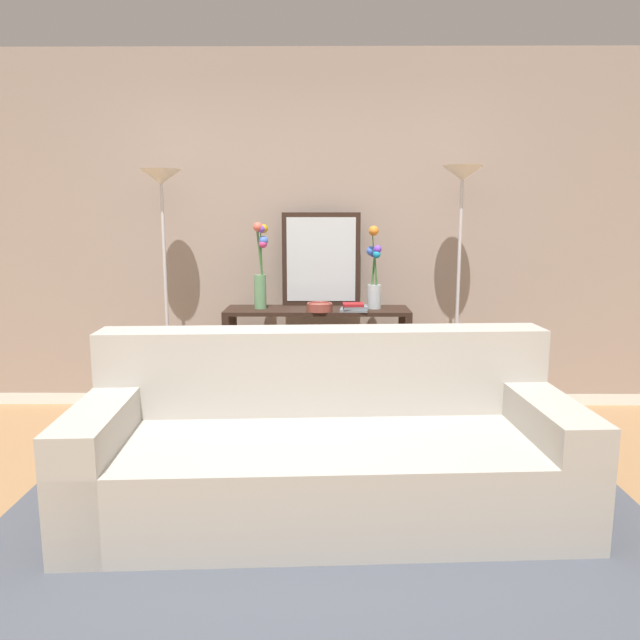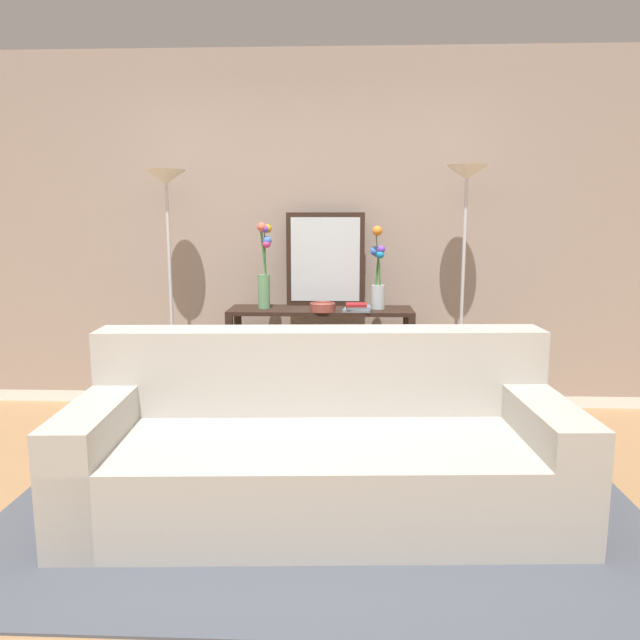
{
  "view_description": "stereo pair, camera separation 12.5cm",
  "coord_description": "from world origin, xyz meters",
  "px_view_note": "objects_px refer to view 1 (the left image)",
  "views": [
    {
      "loc": [
        0.19,
        -2.47,
        1.48
      ],
      "look_at": [
        0.16,
        1.12,
        0.87
      ],
      "focal_mm": 33.83,
      "sensor_mm": 36.0,
      "label": 1
    },
    {
      "loc": [
        0.32,
        -2.46,
        1.48
      ],
      "look_at": [
        0.16,
        1.12,
        0.87
      ],
      "focal_mm": 33.83,
      "sensor_mm": 36.0,
      "label": 2
    }
  ],
  "objects_px": {
    "vase_tall_flowers": "(261,269)",
    "vase_short_flowers": "(374,276)",
    "fruit_bowl": "(320,307)",
    "couch": "(326,450)",
    "wall_mirror": "(321,259)",
    "floor_lamp_right": "(461,223)",
    "floor_lamp_left": "(163,226)",
    "book_row_under_console": "(261,410)",
    "console_table": "(317,343)",
    "book_stack": "(354,308)"
  },
  "relations": [
    {
      "from": "console_table",
      "to": "vase_tall_flowers",
      "type": "xyz_separation_m",
      "value": [
        -0.41,
        -0.0,
        0.54
      ]
    },
    {
      "from": "book_row_under_console",
      "to": "floor_lamp_left",
      "type": "bearing_deg",
      "value": -175.92
    },
    {
      "from": "wall_mirror",
      "to": "book_row_under_console",
      "type": "distance_m",
      "value": 1.21
    },
    {
      "from": "console_table",
      "to": "book_stack",
      "type": "bearing_deg",
      "value": -24.44
    },
    {
      "from": "vase_tall_flowers",
      "to": "vase_short_flowers",
      "type": "distance_m",
      "value": 0.82
    },
    {
      "from": "vase_short_flowers",
      "to": "vase_tall_flowers",
      "type": "bearing_deg",
      "value": -179.27
    },
    {
      "from": "vase_short_flowers",
      "to": "book_row_under_console",
      "type": "relative_size",
      "value": 2.43
    },
    {
      "from": "console_table",
      "to": "floor_lamp_right",
      "type": "bearing_deg",
      "value": -2.68
    },
    {
      "from": "couch",
      "to": "book_row_under_console",
      "type": "distance_m",
      "value": 1.51
    },
    {
      "from": "book_row_under_console",
      "to": "floor_lamp_right",
      "type": "bearing_deg",
      "value": -1.88
    },
    {
      "from": "wall_mirror",
      "to": "book_row_under_console",
      "type": "relative_size",
      "value": 2.81
    },
    {
      "from": "wall_mirror",
      "to": "book_stack",
      "type": "relative_size",
      "value": 3.29
    },
    {
      "from": "floor_lamp_left",
      "to": "vase_tall_flowers",
      "type": "distance_m",
      "value": 0.75
    },
    {
      "from": "vase_short_flowers",
      "to": "fruit_bowl",
      "type": "distance_m",
      "value": 0.46
    },
    {
      "from": "vase_tall_flowers",
      "to": "floor_lamp_right",
      "type": "bearing_deg",
      "value": -1.73
    },
    {
      "from": "wall_mirror",
      "to": "fruit_bowl",
      "type": "bearing_deg",
      "value": -91.81
    },
    {
      "from": "wall_mirror",
      "to": "book_stack",
      "type": "height_order",
      "value": "wall_mirror"
    },
    {
      "from": "floor_lamp_left",
      "to": "vase_short_flowers",
      "type": "distance_m",
      "value": 1.54
    },
    {
      "from": "floor_lamp_right",
      "to": "wall_mirror",
      "type": "height_order",
      "value": "floor_lamp_right"
    },
    {
      "from": "wall_mirror",
      "to": "vase_tall_flowers",
      "type": "relative_size",
      "value": 1.11
    },
    {
      "from": "console_table",
      "to": "couch",
      "type": "bearing_deg",
      "value": -87.53
    },
    {
      "from": "vase_short_flowers",
      "to": "wall_mirror",
      "type": "bearing_deg",
      "value": 157.77
    },
    {
      "from": "vase_tall_flowers",
      "to": "book_row_under_console",
      "type": "height_order",
      "value": "vase_tall_flowers"
    },
    {
      "from": "couch",
      "to": "wall_mirror",
      "type": "bearing_deg",
      "value": 91.22
    },
    {
      "from": "vase_tall_flowers",
      "to": "fruit_bowl",
      "type": "height_order",
      "value": "vase_tall_flowers"
    },
    {
      "from": "console_table",
      "to": "wall_mirror",
      "type": "distance_m",
      "value": 0.62
    },
    {
      "from": "console_table",
      "to": "book_row_under_console",
      "type": "relative_size",
      "value": 5.42
    },
    {
      "from": "console_table",
      "to": "book_stack",
      "type": "relative_size",
      "value": 6.34
    },
    {
      "from": "floor_lamp_right",
      "to": "vase_short_flowers",
      "type": "bearing_deg",
      "value": 174.92
    },
    {
      "from": "vase_tall_flowers",
      "to": "vase_short_flowers",
      "type": "xyz_separation_m",
      "value": [
        0.82,
        0.01,
        -0.05
      ]
    },
    {
      "from": "floor_lamp_left",
      "to": "book_stack",
      "type": "relative_size",
      "value": 8.61
    },
    {
      "from": "book_row_under_console",
      "to": "fruit_bowl",
      "type": "bearing_deg",
      "value": -15.69
    },
    {
      "from": "floor_lamp_left",
      "to": "fruit_bowl",
      "type": "relative_size",
      "value": 9.92
    },
    {
      "from": "couch",
      "to": "book_stack",
      "type": "height_order",
      "value": "same"
    },
    {
      "from": "book_stack",
      "to": "book_row_under_console",
      "type": "height_order",
      "value": "book_stack"
    },
    {
      "from": "couch",
      "to": "vase_tall_flowers",
      "type": "height_order",
      "value": "vase_tall_flowers"
    },
    {
      "from": "fruit_bowl",
      "to": "book_row_under_console",
      "type": "xyz_separation_m",
      "value": [
        -0.44,
        0.12,
        -0.8
      ]
    },
    {
      "from": "floor_lamp_left",
      "to": "vase_short_flowers",
      "type": "bearing_deg",
      "value": 2.03
    },
    {
      "from": "vase_tall_flowers",
      "to": "vase_short_flowers",
      "type": "height_order",
      "value": "vase_tall_flowers"
    },
    {
      "from": "floor_lamp_right",
      "to": "book_row_under_console",
      "type": "height_order",
      "value": "floor_lamp_right"
    },
    {
      "from": "vase_tall_flowers",
      "to": "book_stack",
      "type": "distance_m",
      "value": 0.73
    },
    {
      "from": "fruit_bowl",
      "to": "couch",
      "type": "bearing_deg",
      "value": -88.1
    },
    {
      "from": "floor_lamp_left",
      "to": "fruit_bowl",
      "type": "xyz_separation_m",
      "value": [
        1.1,
        -0.08,
        -0.57
      ]
    },
    {
      "from": "vase_tall_flowers",
      "to": "book_row_under_console",
      "type": "distance_m",
      "value": 1.06
    },
    {
      "from": "couch",
      "to": "wall_mirror",
      "type": "distance_m",
      "value": 1.79
    },
    {
      "from": "floor_lamp_right",
      "to": "book_stack",
      "type": "bearing_deg",
      "value": -174.39
    },
    {
      "from": "console_table",
      "to": "vase_tall_flowers",
      "type": "distance_m",
      "value": 0.67
    },
    {
      "from": "console_table",
      "to": "floor_lamp_left",
      "type": "xyz_separation_m",
      "value": [
        -1.08,
        -0.05,
        0.85
      ]
    },
    {
      "from": "console_table",
      "to": "vase_tall_flowers",
      "type": "relative_size",
      "value": 2.14
    },
    {
      "from": "floor_lamp_left",
      "to": "book_row_under_console",
      "type": "relative_size",
      "value": 7.35
    }
  ]
}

